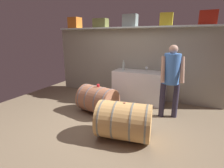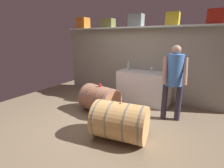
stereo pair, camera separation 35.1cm
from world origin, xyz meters
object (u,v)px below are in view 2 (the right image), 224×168
(toolcase_grey, at_px, (136,20))
(toolcase_yellow, at_px, (173,19))
(toolcase_orange, at_px, (83,23))
(wine_bottle_clear, at_px, (128,66))
(wine_barrel_far, at_px, (120,121))
(toolcase_red, at_px, (217,17))
(winemaker_pouring, at_px, (174,76))
(toolcase_olive, at_px, (107,23))
(wine_glass, at_px, (152,69))
(work_cabinet, at_px, (144,87))
(wine_barrel_near, at_px, (100,99))
(tasting_cup, at_px, (100,85))

(toolcase_grey, xyz_separation_m, toolcase_yellow, (0.95, 0.00, -0.01))
(toolcase_orange, height_order, wine_bottle_clear, toolcase_orange)
(toolcase_orange, xyz_separation_m, wine_barrel_far, (2.48, -2.11, -1.86))
(toolcase_orange, bearing_deg, toolcase_yellow, 2.93)
(toolcase_red, relative_size, winemaker_pouring, 0.23)
(toolcase_orange, bearing_deg, wine_bottle_clear, -5.18)
(wine_barrel_far, bearing_deg, toolcase_yellow, 73.56)
(toolcase_olive, xyz_separation_m, wine_glass, (1.46, -0.12, -1.20))
(toolcase_grey, height_order, work_cabinet, toolcase_grey)
(wine_bottle_clear, relative_size, wine_glass, 2.15)
(toolcase_grey, relative_size, wine_glass, 2.88)
(wine_barrel_near, xyz_separation_m, wine_barrel_far, (0.95, -0.75, 0.01))
(toolcase_red, distance_m, winemaker_pouring, 1.61)
(toolcase_olive, height_order, wine_bottle_clear, toolcase_olive)
(toolcase_olive, height_order, wine_barrel_far, toolcase_olive)
(toolcase_yellow, xyz_separation_m, wine_barrel_near, (-1.24, -1.35, -1.86))
(wine_bottle_clear, bearing_deg, toolcase_olive, 163.26)
(toolcase_red, bearing_deg, wine_glass, -172.40)
(work_cabinet, height_order, wine_glass, wine_glass)
(wine_barrel_far, height_order, tasting_cup, tasting_cup)
(winemaker_pouring, bearing_deg, work_cabinet, -55.15)
(toolcase_red, bearing_deg, work_cabinet, -169.56)
(wine_barrel_far, relative_size, tasting_cup, 15.95)
(toolcase_red, bearing_deg, tasting_cup, -145.35)
(toolcase_olive, relative_size, toolcase_red, 1.07)
(toolcase_olive, bearing_deg, wine_barrel_far, -54.82)
(winemaker_pouring, bearing_deg, wine_glass, -64.58)
(toolcase_olive, xyz_separation_m, work_cabinet, (1.29, -0.21, -1.72))
(toolcase_yellow, bearing_deg, wine_bottle_clear, -170.13)
(wine_glass, bearing_deg, toolcase_olive, 175.21)
(work_cabinet, bearing_deg, toolcase_yellow, 20.58)
(toolcase_red, distance_m, work_cabinet, 2.30)
(toolcase_olive, relative_size, wine_barrel_near, 0.42)
(toolcase_yellow, relative_size, tasting_cup, 4.77)
(wine_bottle_clear, relative_size, wine_barrel_far, 0.28)
(toolcase_yellow, height_order, wine_barrel_near, toolcase_yellow)
(work_cabinet, height_order, wine_barrel_far, work_cabinet)
(toolcase_orange, xyz_separation_m, tasting_cup, (1.55, -1.35, -1.51))
(toolcase_yellow, bearing_deg, toolcase_olive, 176.18)
(wine_barrel_far, xyz_separation_m, winemaker_pouring, (0.60, 1.22, 0.65))
(toolcase_olive, height_order, wine_barrel_near, toolcase_olive)
(toolcase_olive, xyz_separation_m, winemaker_pouring, (2.17, -0.89, -1.17))
(toolcase_olive, relative_size, wine_glass, 3.03)
(toolcase_orange, xyz_separation_m, wine_glass, (2.38, -0.12, -1.24))
(toolcase_orange, height_order, wine_barrel_near, toolcase_orange)
(wine_bottle_clear, relative_size, winemaker_pouring, 0.18)
(wine_bottle_clear, relative_size, tasting_cup, 4.51)
(toolcase_red, distance_m, tasting_cup, 2.94)
(toolcase_olive, xyz_separation_m, toolcase_grey, (0.91, 0.00, 0.04))
(toolcase_yellow, relative_size, winemaker_pouring, 0.19)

